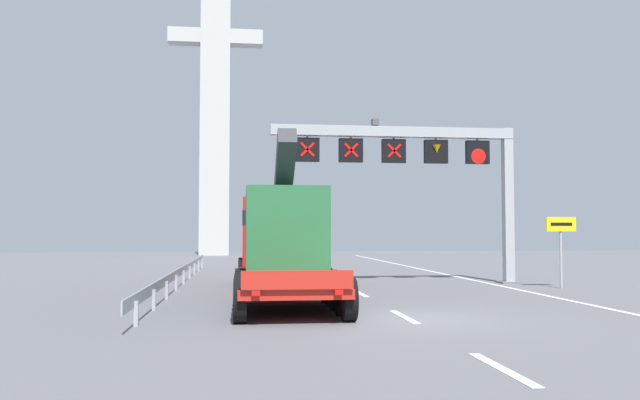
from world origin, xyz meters
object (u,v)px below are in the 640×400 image
(heavy_haul_truck_red, at_px, (278,238))
(bridge_pylon_distant, at_px, (216,75))
(overhead_lane_gantry, at_px, (423,157))
(exit_sign_yellow, at_px, (561,235))

(heavy_haul_truck_red, xyz_separation_m, bridge_pylon_distant, (-4.01, 38.42, 15.30))
(overhead_lane_gantry, relative_size, bridge_pylon_distant, 0.32)
(exit_sign_yellow, bearing_deg, heavy_haul_truck_red, -175.83)
(overhead_lane_gantry, distance_m, exit_sign_yellow, 6.46)
(bridge_pylon_distant, bearing_deg, heavy_haul_truck_red, -84.04)
(overhead_lane_gantry, xyz_separation_m, heavy_haul_truck_red, (-6.43, -3.52, -3.46))
(exit_sign_yellow, bearing_deg, bridge_pylon_distant, 112.09)
(overhead_lane_gantry, relative_size, exit_sign_yellow, 3.85)
(bridge_pylon_distant, bearing_deg, exit_sign_yellow, -67.91)
(heavy_haul_truck_red, height_order, bridge_pylon_distant, bridge_pylon_distant)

